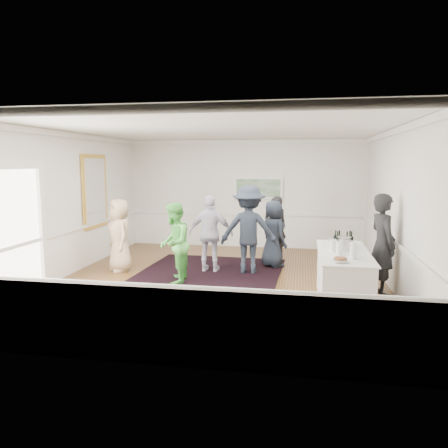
% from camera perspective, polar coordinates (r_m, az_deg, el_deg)
% --- Properties ---
extents(floor, '(8.00, 8.00, 0.00)m').
position_cam_1_polar(floor, '(9.42, -0.48, -7.47)').
color(floor, brown).
rests_on(floor, ground).
extents(ceiling, '(7.00, 8.00, 0.02)m').
position_cam_1_polar(ceiling, '(9.11, -0.50, 12.32)').
color(ceiling, white).
rests_on(ceiling, wall_back).
extents(wall_left, '(0.02, 8.00, 3.20)m').
position_cam_1_polar(wall_left, '(10.36, -19.90, 2.46)').
color(wall_left, white).
rests_on(wall_left, floor).
extents(wall_right, '(0.02, 8.00, 3.20)m').
position_cam_1_polar(wall_right, '(9.16, 21.59, 1.72)').
color(wall_right, white).
rests_on(wall_right, floor).
extents(wall_back, '(7.00, 0.02, 3.20)m').
position_cam_1_polar(wall_back, '(13.07, 2.76, 3.97)').
color(wall_back, white).
rests_on(wall_back, floor).
extents(wall_front, '(7.00, 0.02, 3.20)m').
position_cam_1_polar(wall_front, '(5.28, -8.54, -2.01)').
color(wall_front, white).
rests_on(wall_front, floor).
extents(wainscoting, '(7.00, 8.00, 1.00)m').
position_cam_1_polar(wainscoting, '(9.30, -0.48, -4.50)').
color(wainscoting, white).
rests_on(wainscoting, floor).
extents(mirror, '(0.05, 1.25, 1.85)m').
position_cam_1_polar(mirror, '(11.46, -16.49, 4.10)').
color(mirror, gold).
rests_on(mirror, wall_left).
extents(doorway, '(0.10, 1.78, 2.56)m').
position_cam_1_polar(doorway, '(8.77, -25.72, 0.03)').
color(doorway, white).
rests_on(doorway, wall_left).
extents(landscape_painting, '(1.44, 0.06, 0.66)m').
position_cam_1_polar(landscape_painting, '(12.96, 4.50, 4.72)').
color(landscape_painting, white).
rests_on(landscape_painting, wall_back).
extents(area_rug, '(3.33, 4.29, 0.02)m').
position_cam_1_polar(area_rug, '(9.74, -2.40, -6.89)').
color(area_rug, black).
rests_on(area_rug, floor).
extents(serving_table, '(0.89, 2.33, 0.94)m').
position_cam_1_polar(serving_table, '(8.17, 15.26, -6.72)').
color(serving_table, silver).
rests_on(serving_table, floor).
extents(bartender, '(0.65, 0.82, 1.95)m').
position_cam_1_polar(bartender, '(8.77, 20.00, -2.58)').
color(bartender, black).
rests_on(bartender, floor).
extents(guest_tan, '(0.94, 0.98, 1.69)m').
position_cam_1_polar(guest_tan, '(10.43, -13.46, -1.42)').
color(guest_tan, tan).
rests_on(guest_tan, floor).
extents(guest_green, '(0.73, 0.89, 1.70)m').
position_cam_1_polar(guest_green, '(9.16, -6.53, -2.51)').
color(guest_green, '#51B94A').
rests_on(guest_green, floor).
extents(guest_lilac, '(1.05, 0.44, 1.79)m').
position_cam_1_polar(guest_lilac, '(10.07, -1.77, -1.27)').
color(guest_lilac, '#B9B2C7').
rests_on(guest_lilac, floor).
extents(guest_dark_a, '(1.31, 0.77, 2.01)m').
position_cam_1_polar(guest_dark_a, '(9.95, 3.27, -0.74)').
color(guest_dark_a, '#1E2633').
rests_on(guest_dark_a, floor).
extents(guest_dark_b, '(0.71, 0.60, 1.65)m').
position_cam_1_polar(guest_dark_b, '(11.65, 6.75, -0.40)').
color(guest_dark_b, black).
rests_on(guest_dark_b, floor).
extents(guest_navy, '(0.90, 0.94, 1.62)m').
position_cam_1_polar(guest_navy, '(10.62, 6.45, -1.28)').
color(guest_navy, '#1E2633').
rests_on(guest_navy, floor).
extents(wine_bottles, '(0.36, 0.20, 0.31)m').
position_cam_1_polar(wine_bottles, '(8.56, 15.33, -1.79)').
color(wine_bottles, black).
rests_on(wine_bottles, serving_table).
extents(juice_pitchers, '(0.43, 0.64, 0.24)m').
position_cam_1_polar(juice_pitchers, '(7.74, 15.48, -3.08)').
color(juice_pitchers, '#6DB841').
rests_on(juice_pitchers, serving_table).
extents(ice_bucket, '(0.26, 0.26, 0.25)m').
position_cam_1_polar(ice_bucket, '(8.18, 15.37, -2.52)').
color(ice_bucket, silver).
rests_on(ice_bucket, serving_table).
extents(nut_bowl, '(0.25, 0.25, 0.08)m').
position_cam_1_polar(nut_bowl, '(7.19, 14.97, -4.56)').
color(nut_bowl, white).
rests_on(nut_bowl, serving_table).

